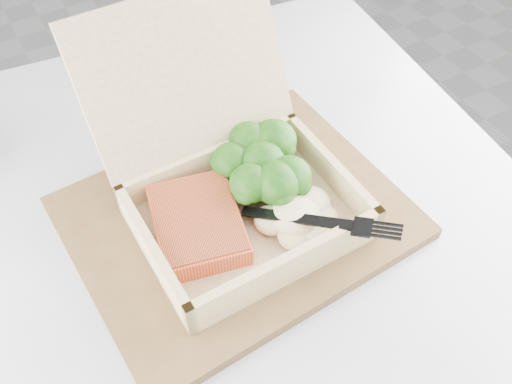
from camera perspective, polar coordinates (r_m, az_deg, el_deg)
floor at (r=1.59m, az=-13.15°, el=-5.31°), size 4.00×4.00×0.00m
cafe_table at (r=0.82m, az=-4.67°, el=-12.96°), size 0.92×0.92×0.74m
serving_tray at (r=0.66m, az=-1.94°, el=-2.56°), size 0.38×0.31×0.02m
takeout_container at (r=0.63m, az=-3.00°, el=2.39°), size 0.24×0.27×0.21m
salmon_fillet at (r=0.62m, az=-5.87°, el=-3.20°), size 0.12×0.14×0.03m
broccoli_pile at (r=0.66m, az=0.66°, el=2.44°), size 0.13×0.13×0.05m
mashed_potatoes at (r=0.62m, az=3.92°, el=-2.39°), size 0.09×0.08×0.03m
plastic_fork at (r=0.61m, az=1.98°, el=-2.12°), size 0.13×0.14×0.02m
receipt at (r=0.81m, az=-5.91°, el=8.18°), size 0.09×0.15×0.00m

